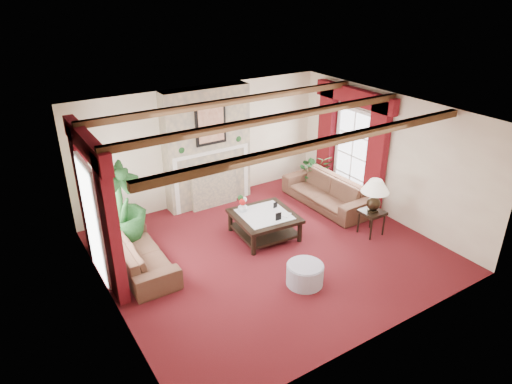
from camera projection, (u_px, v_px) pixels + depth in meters
floor at (270, 251)px, 8.83m from camera, size 6.00×6.00×0.00m
ceiling at (272, 115)px, 7.67m from camera, size 6.00×6.00×0.00m
back_wall at (203, 145)px, 10.35m from camera, size 6.00×0.02×2.70m
left_wall at (105, 233)px, 6.80m from camera, size 0.02×5.50×2.70m
right_wall at (388, 156)px, 9.70m from camera, size 0.02×5.50×2.70m
ceiling_beams at (272, 119)px, 7.69m from camera, size 6.00×3.00×0.12m
fireplace at (204, 87)px, 9.61m from camera, size 2.00×0.52×2.70m
french_door_left at (82, 163)px, 7.24m from camera, size 0.10×1.10×2.16m
french_door_right at (357, 110)px, 10.11m from camera, size 0.10×1.10×2.16m
curtains_left at (85, 137)px, 7.11m from camera, size 0.20×2.40×2.55m
curtains_right at (355, 92)px, 9.88m from camera, size 0.20×2.40×2.55m
sofa_left at (139, 248)px, 8.18m from camera, size 2.07×0.66×0.80m
sofa_right at (326, 187)px, 10.44m from camera, size 2.26×0.73×0.87m
potted_palm at (122, 224)px, 8.81m from camera, size 2.72×2.72×0.98m
small_plant at (314, 175)px, 11.32m from camera, size 1.48×1.51×0.72m
coffee_table at (264, 225)px, 9.26m from camera, size 1.28×1.28×0.49m
side_table at (371, 222)px, 9.33m from camera, size 0.57×0.57×0.52m
ottoman at (305, 274)px, 7.83m from camera, size 0.64×0.64×0.37m
table_lamp at (374, 195)px, 9.06m from camera, size 0.56×0.56×0.71m
flower_vase at (243, 207)px, 9.24m from camera, size 0.27×0.27×0.20m
book at (281, 211)px, 8.99m from camera, size 0.23×0.22×0.29m
photo_frame_a at (278, 217)px, 8.90m from camera, size 0.13×0.03×0.17m
photo_frame_b at (275, 205)px, 9.38m from camera, size 0.10×0.04×0.13m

